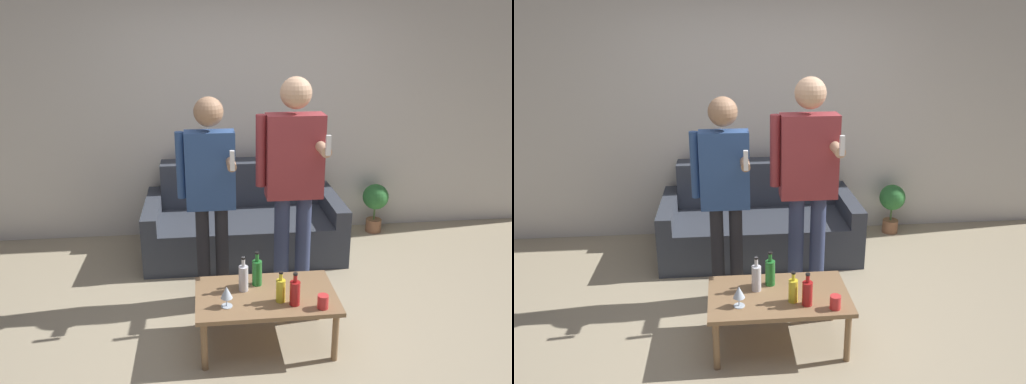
# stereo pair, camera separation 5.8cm
# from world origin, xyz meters

# --- Properties ---
(ground_plane) EXTENTS (16.00, 16.00, 0.00)m
(ground_plane) POSITION_xyz_m (0.00, 0.00, 0.00)
(ground_plane) COLOR tan
(wall_back) EXTENTS (8.00, 0.06, 2.70)m
(wall_back) POSITION_xyz_m (0.00, 1.99, 1.35)
(wall_back) COLOR silver
(wall_back) RESTS_ON ground_plane
(couch) EXTENTS (1.85, 0.95, 0.83)m
(couch) POSITION_xyz_m (-0.04, 1.51, 0.29)
(couch) COLOR #383D47
(couch) RESTS_ON ground_plane
(coffee_table) EXTENTS (0.96, 0.59, 0.38)m
(coffee_table) POSITION_xyz_m (-0.02, -0.04, 0.34)
(coffee_table) COLOR #8E6B47
(coffee_table) RESTS_ON ground_plane
(bottle_orange) EXTENTS (0.07, 0.07, 0.23)m
(bottle_orange) POSITION_xyz_m (0.15, -0.19, 0.47)
(bottle_orange) COLOR #B21E1E
(bottle_orange) RESTS_ON coffee_table
(bottle_green) EXTENTS (0.06, 0.06, 0.22)m
(bottle_green) POSITION_xyz_m (0.07, -0.14, 0.47)
(bottle_green) COLOR yellow
(bottle_green) RESTS_ON coffee_table
(bottle_dark) EXTENTS (0.07, 0.07, 0.25)m
(bottle_dark) POSITION_xyz_m (-0.17, 0.03, 0.48)
(bottle_dark) COLOR silver
(bottle_dark) RESTS_ON coffee_table
(bottle_yellow) EXTENTS (0.07, 0.07, 0.25)m
(bottle_yellow) POSITION_xyz_m (-0.06, 0.10, 0.48)
(bottle_yellow) COLOR #23752D
(bottle_yellow) RESTS_ON coffee_table
(wine_glass_near) EXTENTS (0.08, 0.08, 0.15)m
(wine_glass_near) POSITION_xyz_m (-0.29, -0.17, 0.48)
(wine_glass_near) COLOR silver
(wine_glass_near) RESTS_ON coffee_table
(cup_on_table) EXTENTS (0.07, 0.07, 0.09)m
(cup_on_table) POSITION_xyz_m (0.32, -0.25, 0.43)
(cup_on_table) COLOR red
(cup_on_table) RESTS_ON coffee_table
(person_standing_left) EXTENTS (0.44, 0.41, 1.64)m
(person_standing_left) POSITION_xyz_m (-0.37, 0.59, 0.99)
(person_standing_left) COLOR #232328
(person_standing_left) RESTS_ON ground_plane
(person_standing_right) EXTENTS (0.51, 0.45, 1.77)m
(person_standing_right) POSITION_xyz_m (0.27, 0.59, 1.05)
(person_standing_right) COLOR navy
(person_standing_right) RESTS_ON ground_plane
(potted_plant) EXTENTS (0.27, 0.27, 0.53)m
(potted_plant) POSITION_xyz_m (1.39, 1.78, 0.34)
(potted_plant) COLOR #936042
(potted_plant) RESTS_ON ground_plane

